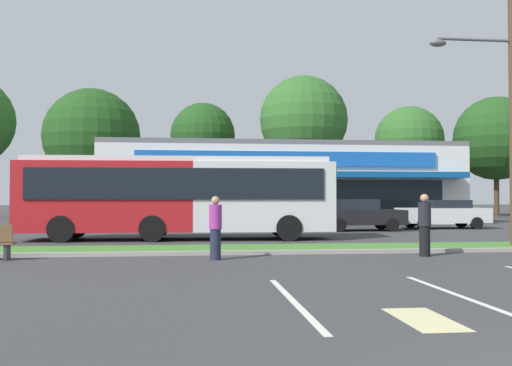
{
  "coord_description": "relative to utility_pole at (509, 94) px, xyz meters",
  "views": [
    {
      "loc": [
        -3.85,
        -4.17,
        1.69
      ],
      "look_at": [
        -1.32,
        18.1,
        2.23
      ],
      "focal_mm": 40.85,
      "sensor_mm": 36.0,
      "label": 1
    }
  ],
  "objects": [
    {
      "name": "car_2",
      "position": [
        3.03,
        11.78,
        -4.29
      ],
      "size": [
        4.7,
        1.94,
        1.53
      ],
      "rotation": [
        0.0,
        0.0,
        3.14
      ],
      "color": "silver",
      "rests_on": "ground_plane"
    },
    {
      "name": "tree_mid_left",
      "position": [
        -9.32,
        32.69,
        1.97
      ],
      "size": [
        5.6,
        5.6,
        9.88
      ],
      "color": "#473323",
      "rests_on": "ground_plane"
    },
    {
      "name": "grass_median",
      "position": [
        -6.57,
        0.21,
        -5.03
      ],
      "size": [
        56.0,
        2.2,
        0.12
      ],
      "primitive_type": "cube",
      "color": "#427A2D",
      "rests_on": "ground_plane"
    },
    {
      "name": "tree_right",
      "position": [
        16.17,
        30.06,
        1.71
      ],
      "size": [
        7.28,
        7.28,
        10.45
      ],
      "color": "#473323",
      "rests_on": "ground_plane"
    },
    {
      "name": "pedestrian_by_pole",
      "position": [
        -3.78,
        -2.05,
        -4.19
      ],
      "size": [
        0.36,
        0.36,
        1.77
      ],
      "rotation": [
        0.0,
        0.0,
        5.33
      ],
      "color": "black",
      "rests_on": "ground_plane"
    },
    {
      "name": "curb_lip",
      "position": [
        -6.57,
        -1.01,
        -5.03
      ],
      "size": [
        56.0,
        0.24,
        0.12
      ],
      "primitive_type": "cube",
      "color": "#99968C",
      "rests_on": "ground_plane"
    },
    {
      "name": "pedestrian_near_bench",
      "position": [
        -9.74,
        -2.29,
        -4.23
      ],
      "size": [
        0.34,
        0.34,
        1.71
      ],
      "rotation": [
        0.0,
        0.0,
        2.81
      ],
      "color": "#1E2338",
      "rests_on": "ground_plane"
    },
    {
      "name": "utility_pole",
      "position": [
        0.0,
        0.0,
        0.0
      ],
      "size": [
        3.03,
        2.4,
        9.48
      ],
      "color": "#4C3826",
      "rests_on": "ground_plane"
    },
    {
      "name": "parking_stripe_0",
      "position": [
        -8.75,
        -8.66,
        -5.08
      ],
      "size": [
        0.12,
        4.8,
        0.01
      ],
      "primitive_type": "cube",
      "color": "silver",
      "rests_on": "ground_plane"
    },
    {
      "name": "tree_mid_right",
      "position": [
        8.8,
        31.4,
        1.58
      ],
      "size": [
        6.04,
        6.04,
        9.7
      ],
      "color": "#473323",
      "rests_on": "ground_plane"
    },
    {
      "name": "storefront_building",
      "position": [
        -4.55,
        21.53,
        -2.51
      ],
      "size": [
        22.72,
        11.99,
        5.15
      ],
      "color": "silver",
      "rests_on": "ground_plane"
    },
    {
      "name": "parking_stripe_1",
      "position": [
        -5.84,
        -8.52,
        -5.08
      ],
      "size": [
        0.12,
        4.8,
        0.01
      ],
      "primitive_type": "cube",
      "color": "silver",
      "rests_on": "ground_plane"
    },
    {
      "name": "tree_left",
      "position": [
        -18.57,
        31.64,
        1.65
      ],
      "size": [
        7.99,
        7.99,
        10.74
      ],
      "color": "#473323",
      "rests_on": "ground_plane"
    },
    {
      "name": "city_bus",
      "position": [
        -10.87,
        5.3,
        -3.32
      ],
      "size": [
        12.28,
        2.97,
        3.25
      ],
      "rotation": [
        0.0,
        0.0,
        -0.03
      ],
      "color": "#AD191E",
      "rests_on": "ground_plane"
    },
    {
      "name": "car_0",
      "position": [
        -1.96,
        10.38,
        -4.29
      ],
      "size": [
        4.25,
        1.91,
        1.57
      ],
      "color": "black",
      "rests_on": "ground_plane"
    },
    {
      "name": "tree_mid",
      "position": [
        -0.69,
        31.29,
        3.24
      ],
      "size": [
        7.6,
        7.6,
        12.14
      ],
      "color": "#473323",
      "rests_on": "ground_plane"
    },
    {
      "name": "lot_arrow",
      "position": [
        -7.2,
        -10.22,
        -5.08
      ],
      "size": [
        0.7,
        1.6,
        0.01
      ],
      "primitive_type": "cube",
      "color": "beige",
      "rests_on": "ground_plane"
    }
  ]
}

